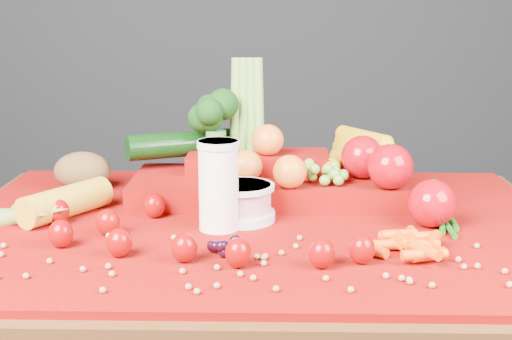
{
  "coord_description": "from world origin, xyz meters",
  "views": [
    {
      "loc": [
        0.03,
        -1.19,
        1.14
      ],
      "look_at": [
        0.0,
        0.02,
        0.85
      ],
      "focal_mm": 50.0,
      "sensor_mm": 36.0,
      "label": 1
    }
  ],
  "objects_px": {
    "table": "(256,279)",
    "produce_mound": "(282,169)",
    "milk_glass": "(219,182)",
    "yogurt_bowl": "(241,201)"
  },
  "relations": [
    {
      "from": "table",
      "to": "produce_mound",
      "type": "height_order",
      "value": "produce_mound"
    },
    {
      "from": "milk_glass",
      "to": "produce_mound",
      "type": "height_order",
      "value": "produce_mound"
    },
    {
      "from": "milk_glass",
      "to": "produce_mound",
      "type": "relative_size",
      "value": 0.25
    },
    {
      "from": "milk_glass",
      "to": "yogurt_bowl",
      "type": "height_order",
      "value": "milk_glass"
    },
    {
      "from": "milk_glass",
      "to": "yogurt_bowl",
      "type": "bearing_deg",
      "value": 55.13
    },
    {
      "from": "produce_mound",
      "to": "yogurt_bowl",
      "type": "bearing_deg",
      "value": -116.7
    },
    {
      "from": "yogurt_bowl",
      "to": "produce_mound",
      "type": "height_order",
      "value": "produce_mound"
    },
    {
      "from": "produce_mound",
      "to": "table",
      "type": "bearing_deg",
      "value": -107.08
    },
    {
      "from": "table",
      "to": "yogurt_bowl",
      "type": "distance_m",
      "value": 0.14
    },
    {
      "from": "produce_mound",
      "to": "milk_glass",
      "type": "bearing_deg",
      "value": -118.94
    }
  ]
}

